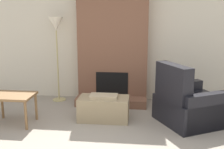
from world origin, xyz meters
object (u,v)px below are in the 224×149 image
object	(u,v)px
ottoman	(104,108)
side_table	(12,99)
floor_lamp_left	(56,30)
armchair	(188,106)

from	to	relation	value
ottoman	side_table	distance (m)	1.55
ottoman	floor_lamp_left	xyz separation A→B (m)	(-1.12, 1.01, 1.29)
armchair	side_table	xyz separation A→B (m)	(-2.93, -0.37, 0.14)
armchair	floor_lamp_left	size ratio (longest dim) A/B	0.77
ottoman	side_table	xyz separation A→B (m)	(-1.49, -0.35, 0.23)
armchair	ottoman	bearing A→B (deg)	62.22
side_table	ottoman	bearing A→B (deg)	13.34
ottoman	armchair	bearing A→B (deg)	0.57
floor_lamp_left	side_table	bearing A→B (deg)	-105.31
side_table	floor_lamp_left	world-z (taller)	floor_lamp_left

